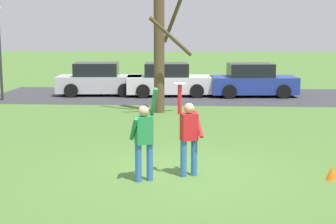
{
  "coord_description": "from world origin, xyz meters",
  "views": [
    {
      "loc": [
        0.51,
        -11.19,
        3.28
      ],
      "look_at": [
        -0.21,
        0.06,
        1.42
      ],
      "focal_mm": 54.69,
      "sensor_mm": 36.0,
      "label": 1
    }
  ],
  "objects_px": {
    "person_catcher": "(189,133)",
    "person_defender": "(144,137)",
    "parked_car_silver": "(99,80)",
    "bare_tree_tall": "(160,44)",
    "field_cone_orange": "(332,173)",
    "frisbee_disc": "(180,83)",
    "parked_car_white": "(169,81)",
    "parked_car_blue": "(252,81)"
  },
  "relations": [
    {
      "from": "field_cone_orange",
      "to": "frisbee_disc",
      "type": "bearing_deg",
      "value": 179.74
    },
    {
      "from": "parked_car_silver",
      "to": "parked_car_white",
      "type": "distance_m",
      "value": 3.44
    },
    {
      "from": "person_defender",
      "to": "bare_tree_tall",
      "type": "bearing_deg",
      "value": 67.45
    },
    {
      "from": "person_catcher",
      "to": "field_cone_orange",
      "type": "xyz_separation_m",
      "value": [
        3.12,
        -0.11,
        -0.82
      ]
    },
    {
      "from": "parked_car_white",
      "to": "parked_car_blue",
      "type": "height_order",
      "value": "same"
    },
    {
      "from": "frisbee_disc",
      "to": "parked_car_silver",
      "type": "relative_size",
      "value": 0.06
    },
    {
      "from": "parked_car_silver",
      "to": "field_cone_orange",
      "type": "bearing_deg",
      "value": -65.43
    },
    {
      "from": "bare_tree_tall",
      "to": "parked_car_white",
      "type": "bearing_deg",
      "value": 89.86
    },
    {
      "from": "person_catcher",
      "to": "parked_car_white",
      "type": "relative_size",
      "value": 0.49
    },
    {
      "from": "person_catcher",
      "to": "parked_car_white",
      "type": "bearing_deg",
      "value": -109.42
    },
    {
      "from": "parked_car_blue",
      "to": "person_defender",
      "type": "bearing_deg",
      "value": -109.66
    },
    {
      "from": "person_catcher",
      "to": "person_defender",
      "type": "relative_size",
      "value": 1.02
    },
    {
      "from": "person_defender",
      "to": "parked_car_silver",
      "type": "height_order",
      "value": "person_defender"
    },
    {
      "from": "bare_tree_tall",
      "to": "field_cone_orange",
      "type": "distance_m",
      "value": 10.12
    },
    {
      "from": "parked_car_white",
      "to": "parked_car_blue",
      "type": "bearing_deg",
      "value": -4.12
    },
    {
      "from": "parked_car_silver",
      "to": "parked_car_white",
      "type": "bearing_deg",
      "value": -5.55
    },
    {
      "from": "person_defender",
      "to": "frisbee_disc",
      "type": "bearing_deg",
      "value": 0.0
    },
    {
      "from": "bare_tree_tall",
      "to": "parked_car_silver",
      "type": "bearing_deg",
      "value": 123.92
    },
    {
      "from": "parked_car_blue",
      "to": "bare_tree_tall",
      "type": "bearing_deg",
      "value": -133.45
    },
    {
      "from": "person_catcher",
      "to": "person_defender",
      "type": "xyz_separation_m",
      "value": [
        -0.95,
        -0.44,
        -0.0
      ]
    },
    {
      "from": "person_defender",
      "to": "parked_car_silver",
      "type": "xyz_separation_m",
      "value": [
        -3.8,
        14.17,
        -0.25
      ]
    },
    {
      "from": "parked_car_silver",
      "to": "parked_car_blue",
      "type": "distance_m",
      "value": 7.5
    },
    {
      "from": "person_catcher",
      "to": "frisbee_disc",
      "type": "xyz_separation_m",
      "value": [
        -0.2,
        -0.09,
        1.11
      ]
    },
    {
      "from": "person_catcher",
      "to": "person_defender",
      "type": "distance_m",
      "value": 1.05
    },
    {
      "from": "frisbee_disc",
      "to": "bare_tree_tall",
      "type": "relative_size",
      "value": 0.04
    },
    {
      "from": "person_defender",
      "to": "frisbee_disc",
      "type": "xyz_separation_m",
      "value": [
        0.75,
        0.35,
        1.11
      ]
    },
    {
      "from": "person_catcher",
      "to": "bare_tree_tall",
      "type": "height_order",
      "value": "bare_tree_tall"
    },
    {
      "from": "parked_car_blue",
      "to": "field_cone_orange",
      "type": "relative_size",
      "value": 13.26
    },
    {
      "from": "person_defender",
      "to": "bare_tree_tall",
      "type": "xyz_separation_m",
      "value": [
        -0.37,
        9.07,
        1.7
      ]
    },
    {
      "from": "person_defender",
      "to": "frisbee_disc",
      "type": "height_order",
      "value": "frisbee_disc"
    },
    {
      "from": "parked_car_silver",
      "to": "parked_car_blue",
      "type": "relative_size",
      "value": 1.0
    },
    {
      "from": "bare_tree_tall",
      "to": "frisbee_disc",
      "type": "bearing_deg",
      "value": -82.7
    },
    {
      "from": "person_catcher",
      "to": "person_defender",
      "type": "bearing_deg",
      "value": 0.0
    },
    {
      "from": "parked_car_blue",
      "to": "field_cone_orange",
      "type": "xyz_separation_m",
      "value": [
        0.37,
        -13.88,
        -0.57
      ]
    },
    {
      "from": "parked_car_white",
      "to": "parked_car_blue",
      "type": "distance_m",
      "value": 4.06
    },
    {
      "from": "parked_car_silver",
      "to": "parked_car_blue",
      "type": "bearing_deg",
      "value": -4.78
    },
    {
      "from": "person_catcher",
      "to": "parked_car_white",
      "type": "height_order",
      "value": "person_catcher"
    },
    {
      "from": "parked_car_white",
      "to": "frisbee_disc",
      "type": "bearing_deg",
      "value": -90.47
    },
    {
      "from": "frisbee_disc",
      "to": "field_cone_orange",
      "type": "height_order",
      "value": "frisbee_disc"
    },
    {
      "from": "parked_car_silver",
      "to": "field_cone_orange",
      "type": "relative_size",
      "value": 13.26
    },
    {
      "from": "parked_car_silver",
      "to": "bare_tree_tall",
      "type": "height_order",
      "value": "bare_tree_tall"
    },
    {
      "from": "person_defender",
      "to": "field_cone_orange",
      "type": "distance_m",
      "value": 4.17
    }
  ]
}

